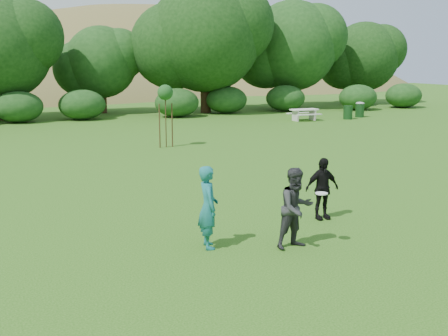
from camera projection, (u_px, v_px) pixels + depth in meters
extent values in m
plane|color=#19470C|center=(279.00, 239.00, 12.73)|extent=(120.00, 120.00, 0.00)
imported|color=#176468|center=(208.00, 207.00, 11.99)|extent=(0.54, 0.72, 1.80)
imported|color=#2A2A2D|center=(296.00, 208.00, 11.98)|extent=(0.92, 0.75, 1.76)
imported|color=black|center=(322.00, 189.00, 14.15)|extent=(0.95, 0.44, 1.58)
cylinder|color=#143917|center=(348.00, 112.00, 37.29)|extent=(0.60, 0.60, 0.90)
cylinder|color=white|center=(322.00, 193.00, 12.00)|extent=(0.27, 0.27, 0.03)
cylinder|color=#392816|center=(166.00, 120.00, 25.46)|extent=(0.05, 0.05, 2.50)
sphere|color=#1C4B1B|center=(165.00, 92.00, 25.22)|extent=(0.70, 0.70, 0.70)
cylinder|color=#3D2B17|center=(160.00, 126.00, 25.39)|extent=(0.06, 0.06, 2.00)
cylinder|color=#3B2A17|center=(172.00, 125.00, 25.63)|extent=(0.06, 0.06, 2.00)
cube|color=silver|center=(304.00, 110.00, 36.39)|extent=(1.80, 0.75, 0.08)
cube|color=#B4B0A8|center=(295.00, 116.00, 36.20)|extent=(0.10, 0.70, 0.68)
cube|color=beige|center=(312.00, 115.00, 36.73)|extent=(0.10, 0.70, 0.68)
cube|color=#BCB8AD|center=(309.00, 115.00, 35.91)|extent=(1.80, 0.28, 0.06)
cube|color=silver|center=(299.00, 113.00, 36.98)|extent=(1.80, 0.28, 0.06)
cylinder|color=#143817|center=(360.00, 111.00, 38.58)|extent=(0.60, 0.60, 0.90)
ellipsoid|color=#979797|center=(360.00, 103.00, 38.48)|extent=(0.60, 0.60, 0.20)
ellipsoid|color=olive|center=(156.00, 177.00, 87.87)|extent=(100.00, 64.00, 52.00)
ellipsoid|color=olive|center=(248.00, 134.00, 79.78)|extent=(60.00, 44.00, 24.00)
cylinder|color=#3A2616|center=(3.00, 99.00, 36.66)|extent=(0.68, 0.68, 2.80)
cylinder|color=#3A2616|center=(103.00, 98.00, 41.37)|extent=(0.60, 0.60, 2.27)
sphere|color=#194214|center=(101.00, 62.00, 40.87)|extent=(5.22, 5.22, 5.22)
cylinder|color=#3A2616|center=(206.00, 90.00, 41.46)|extent=(0.76, 0.76, 3.32)
sphere|color=#194214|center=(205.00, 36.00, 40.71)|extent=(8.12, 8.12, 8.12)
cylinder|color=#3A2616|center=(291.00, 89.00, 45.67)|extent=(0.71, 0.71, 2.97)
sphere|color=#194214|center=(292.00, 46.00, 44.99)|extent=(7.19, 7.19, 7.19)
cylinder|color=#3A2616|center=(363.00, 90.00, 49.89)|extent=(0.62, 0.62, 2.45)
sphere|color=#194214|center=(364.00, 57.00, 49.33)|extent=(6.03, 6.03, 6.03)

